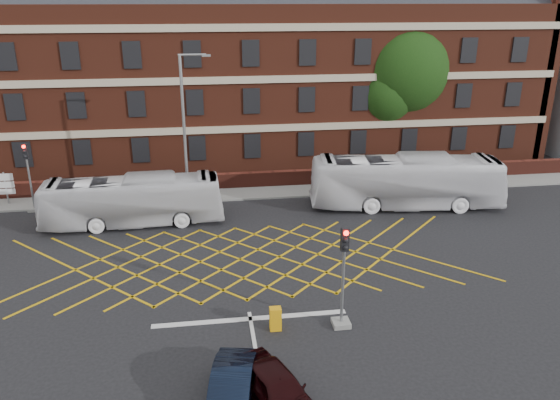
{
  "coord_description": "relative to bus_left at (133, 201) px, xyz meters",
  "views": [
    {
      "loc": [
        -1.56,
        -22.78,
        12.39
      ],
      "look_at": [
        1.96,
        1.5,
        3.28
      ],
      "focal_mm": 35.0,
      "sensor_mm": 36.0,
      "label": 1
    }
  ],
  "objects": [
    {
      "name": "deciduous_tree",
      "position": [
        19.49,
        10.74,
        5.31
      ],
      "size": [
        7.65,
        7.44,
        10.98
      ],
      "color": "black",
      "rests_on": "ground"
    },
    {
      "name": "car_navy",
      "position": [
        4.68,
        -15.98,
        -0.81
      ],
      "size": [
        2.02,
        3.95,
        1.24
      ],
      "primitive_type": "imported",
      "rotation": [
        0.0,
        0.0,
        -0.19
      ],
      "color": "black",
      "rests_on": "ground"
    },
    {
      "name": "car_maroon",
      "position": [
        6.12,
        -16.27,
        -0.77
      ],
      "size": [
        2.95,
        4.23,
        1.34
      ],
      "primitive_type": "imported",
      "rotation": [
        0.0,
        0.0,
        0.39
      ],
      "color": "black",
      "rests_on": "ground"
    },
    {
      "name": "traffic_light_near",
      "position": [
        9.31,
        -12.02,
        0.33
      ],
      "size": [
        0.7,
        0.7,
        4.27
      ],
      "color": "slate",
      "rests_on": "ground"
    },
    {
      "name": "boundary_wall",
      "position": [
        5.74,
        5.46,
        -0.88
      ],
      "size": [
        56.0,
        0.5,
        1.1
      ],
      "primitive_type": "cube",
      "color": "#531F16",
      "rests_on": "ground"
    },
    {
      "name": "utility_cabinet",
      "position": [
        6.66,
        -11.92,
        -0.95
      ],
      "size": [
        0.45,
        0.36,
        0.97
      ],
      "primitive_type": "cube",
      "color": "orange",
      "rests_on": "ground"
    },
    {
      "name": "stop_line",
      "position": [
        5.74,
        -11.04,
        -1.42
      ],
      "size": [
        8.0,
        0.3,
        0.02
      ],
      "primitive_type": "cube",
      "color": "silver",
      "rests_on": "ground"
    },
    {
      "name": "street_lamp",
      "position": [
        3.16,
        2.08,
        1.84
      ],
      "size": [
        2.25,
        1.0,
        9.41
      ],
      "color": "slate",
      "rests_on": "ground"
    },
    {
      "name": "direction_signs",
      "position": [
        -8.26,
        4.19,
        -0.06
      ],
      "size": [
        1.1,
        0.16,
        2.2
      ],
      "color": "gray",
      "rests_on": "ground"
    },
    {
      "name": "bus_left",
      "position": [
        0.0,
        0.0,
        0.0
      ],
      "size": [
        10.36,
        2.69,
        2.87
      ],
      "primitive_type": "imported",
      "rotation": [
        0.0,
        0.0,
        1.6
      ],
      "color": "silver",
      "rests_on": "ground"
    },
    {
      "name": "traffic_light_far",
      "position": [
        -6.38,
        3.04,
        0.33
      ],
      "size": [
        0.7,
        0.7,
        4.27
      ],
      "color": "slate",
      "rests_on": "ground"
    },
    {
      "name": "ground",
      "position": [
        5.74,
        -7.54,
        -1.43
      ],
      "size": [
        120.0,
        120.0,
        0.0
      ],
      "primitive_type": "plane",
      "color": "black",
      "rests_on": "ground"
    },
    {
      "name": "box_junction_hatching",
      "position": [
        5.74,
        -5.54,
        -1.43
      ],
      "size": [
        8.22,
        8.22,
        0.02
      ],
      "primitive_type": "cube",
      "rotation": [
        0.0,
        0.0,
        0.79
      ],
      "color": "#CC990C",
      "rests_on": "ground"
    },
    {
      "name": "bus_right",
      "position": [
        16.57,
        0.45,
        0.22
      ],
      "size": [
        12.11,
        4.26,
        3.3
      ],
      "primitive_type": "imported",
      "rotation": [
        0.0,
        0.0,
        1.44
      ],
      "color": "white",
      "rests_on": "ground"
    },
    {
      "name": "far_pavement",
      "position": [
        5.74,
        4.46,
        -1.37
      ],
      "size": [
        60.0,
        3.0,
        0.12
      ],
      "primitive_type": "cube",
      "color": "slate",
      "rests_on": "ground"
    },
    {
      "name": "victorian_building",
      "position": [
        5.98,
        14.46,
        6.4
      ],
      "size": [
        51.0,
        12.17,
        20.4
      ],
      "color": "#5B2517",
      "rests_on": "ground"
    }
  ]
}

